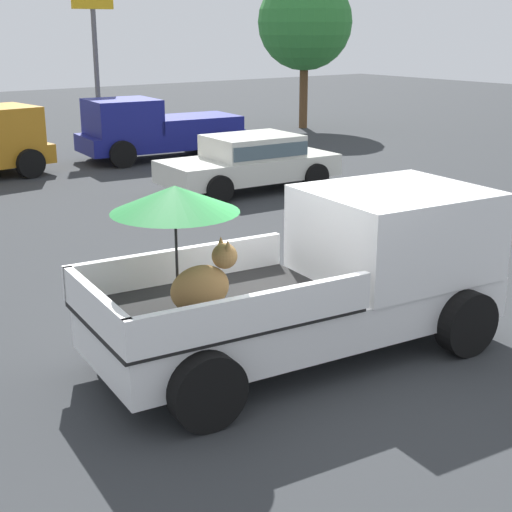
{
  "coord_description": "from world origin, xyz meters",
  "views": [
    {
      "loc": [
        -5.47,
        -6.45,
        3.83
      ],
      "look_at": [
        -0.12,
        0.72,
        1.1
      ],
      "focal_mm": 53.14,
      "sensor_mm": 36.0,
      "label": 1
    }
  ],
  "objects_px": {
    "pickup_truck_main": "(329,273)",
    "pickup_truck_far": "(155,129)",
    "motel_sign": "(94,31)",
    "parked_sedan_near": "(250,160)"
  },
  "relations": [
    {
      "from": "motel_sign",
      "to": "pickup_truck_far",
      "type": "bearing_deg",
      "value": -87.68
    },
    {
      "from": "pickup_truck_far",
      "to": "motel_sign",
      "type": "xyz_separation_m",
      "value": [
        -0.14,
        3.45,
        2.8
      ]
    },
    {
      "from": "pickup_truck_main",
      "to": "parked_sedan_near",
      "type": "relative_size",
      "value": 1.19
    },
    {
      "from": "pickup_truck_far",
      "to": "pickup_truck_main",
      "type": "bearing_deg",
      "value": 75.2
    },
    {
      "from": "pickup_truck_main",
      "to": "parked_sedan_near",
      "type": "distance_m",
      "value": 9.44
    },
    {
      "from": "pickup_truck_main",
      "to": "pickup_truck_far",
      "type": "height_order",
      "value": "pickup_truck_main"
    },
    {
      "from": "pickup_truck_main",
      "to": "parked_sedan_near",
      "type": "bearing_deg",
      "value": 65.77
    },
    {
      "from": "parked_sedan_near",
      "to": "motel_sign",
      "type": "xyz_separation_m",
      "value": [
        0.28,
        8.83,
        2.93
      ]
    },
    {
      "from": "pickup_truck_main",
      "to": "motel_sign",
      "type": "relative_size",
      "value": 1.0
    },
    {
      "from": "pickup_truck_main",
      "to": "motel_sign",
      "type": "height_order",
      "value": "motel_sign"
    }
  ]
}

